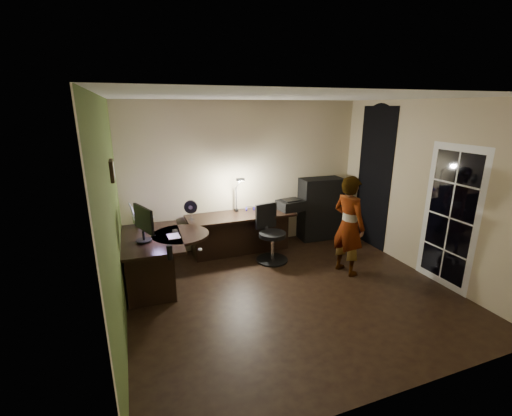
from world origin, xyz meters
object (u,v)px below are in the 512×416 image
object	(u,v)px
desk_left	(153,262)
office_chair	(272,234)
desk_right	(241,233)
person	(349,226)
cabinet	(320,209)
monitor	(143,229)

from	to	relation	value
desk_left	office_chair	xyz separation A→B (m)	(1.99, 0.20, 0.10)
desk_right	office_chair	bearing A→B (deg)	-55.57
office_chair	person	bearing A→B (deg)	-48.35
desk_left	person	world-z (taller)	person
desk_left	cabinet	distance (m)	3.45
cabinet	desk_left	bearing A→B (deg)	-161.99
person	monitor	bearing A→B (deg)	67.88
office_chair	person	world-z (taller)	person
monitor	office_chair	distance (m)	2.17
cabinet	desk_right	bearing A→B (deg)	-172.61
cabinet	office_chair	distance (m)	1.50
monitor	person	bearing A→B (deg)	-29.61
monitor	cabinet	bearing A→B (deg)	-4.42
desk_left	monitor	size ratio (longest dim) A/B	2.52
person	cabinet	bearing A→B (deg)	-28.10
desk_left	office_chair	size ratio (longest dim) A/B	1.39
monitor	desk_left	bearing A→B (deg)	35.04
desk_left	desk_right	xyz separation A→B (m)	(1.61, 0.76, -0.03)
office_chair	person	distance (m)	1.28
desk_right	office_chair	world-z (taller)	office_chair
monitor	person	distance (m)	3.08
monitor	person	size ratio (longest dim) A/B	0.34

